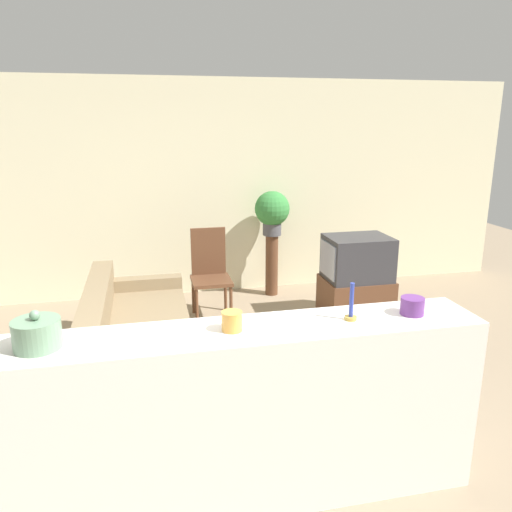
{
  "coord_description": "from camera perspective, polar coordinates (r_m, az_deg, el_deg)",
  "views": [
    {
      "loc": [
        -0.38,
        -2.86,
        2.18
      ],
      "look_at": [
        0.69,
        1.93,
        0.85
      ],
      "focal_mm": 35.0,
      "sensor_mm": 36.0,
      "label": 1
    }
  ],
  "objects": [
    {
      "name": "ground_plane",
      "position": [
        3.62,
        -4.35,
        -21.93
      ],
      "size": [
        14.0,
        14.0,
        0.0
      ],
      "primitive_type": "plane",
      "color": "gray"
    },
    {
      "name": "wall_back",
      "position": [
        6.36,
        -9.19,
        7.47
      ],
      "size": [
        9.0,
        0.06,
        2.7
      ],
      "color": "beige",
      "rests_on": "ground_plane"
    },
    {
      "name": "couch",
      "position": [
        4.64,
        -13.6,
        -9.43
      ],
      "size": [
        0.9,
        2.0,
        0.77
      ],
      "color": "#847051",
      "rests_on": "ground_plane"
    },
    {
      "name": "tv_stand",
      "position": [
        5.78,
        11.28,
        -4.79
      ],
      "size": [
        0.74,
        0.57,
        0.48
      ],
      "color": "brown",
      "rests_on": "ground_plane"
    },
    {
      "name": "television",
      "position": [
        5.63,
        11.47,
        -0.21
      ],
      "size": [
        0.7,
        0.54,
        0.48
      ],
      "color": "#333338",
      "rests_on": "tv_stand"
    },
    {
      "name": "wooden_chair",
      "position": [
        5.7,
        -5.28,
        -1.59
      ],
      "size": [
        0.44,
        0.44,
        1.01
      ],
      "color": "brown",
      "rests_on": "ground_plane"
    },
    {
      "name": "plant_stand",
      "position": [
        6.41,
        1.81,
        -1.02
      ],
      "size": [
        0.16,
        0.16,
        0.79
      ],
      "color": "brown",
      "rests_on": "ground_plane"
    },
    {
      "name": "potted_plant",
      "position": [
        6.25,
        1.86,
        5.23
      ],
      "size": [
        0.44,
        0.44,
        0.56
      ],
      "color": "#4C4C51",
      "rests_on": "plant_stand"
    },
    {
      "name": "foreground_counter",
      "position": [
        2.99,
        -3.42,
        -18.08
      ],
      "size": [
        2.95,
        0.44,
        1.08
      ],
      "color": "white",
      "rests_on": "ground_plane"
    },
    {
      "name": "decorative_bowl",
      "position": [
        2.74,
        -23.75,
        -8.13
      ],
      "size": [
        0.24,
        0.24,
        0.2
      ],
      "color": "gray",
      "rests_on": "foreground_counter"
    },
    {
      "name": "candle_jar",
      "position": [
        2.72,
        -2.77,
        -7.44
      ],
      "size": [
        0.11,
        0.11,
        0.11
      ],
      "color": "gold",
      "rests_on": "foreground_counter"
    },
    {
      "name": "candlestick",
      "position": [
        2.9,
        10.82,
        -5.88
      ],
      "size": [
        0.07,
        0.07,
        0.22
      ],
      "color": "#B7933D",
      "rests_on": "foreground_counter"
    },
    {
      "name": "coffee_tin",
      "position": [
        3.08,
        17.43,
        -5.47
      ],
      "size": [
        0.14,
        0.14,
        0.1
      ],
      "color": "#66337F",
      "rests_on": "foreground_counter"
    }
  ]
}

